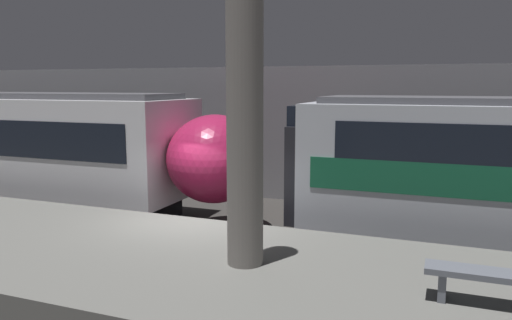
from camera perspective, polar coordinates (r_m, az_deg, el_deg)
name	(u,v)px	position (r m, az deg, el deg)	size (l,w,h in m)	color
ground_plane	(197,267)	(10.90, -6.72, -12.03)	(120.00, 120.00, 0.00)	#33302D
platform	(137,280)	(8.98, -13.48, -13.17)	(40.00, 4.36, 1.08)	slate
station_rear_barrier	(292,134)	(16.51, 4.12, 2.96)	(50.00, 0.15, 4.42)	gray
support_pillar_near	(245,132)	(7.48, -1.28, 3.24)	(0.56, 0.56, 4.11)	slate
platform_bench	(487,279)	(7.05, 24.93, -12.28)	(1.50, 0.40, 0.45)	slate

